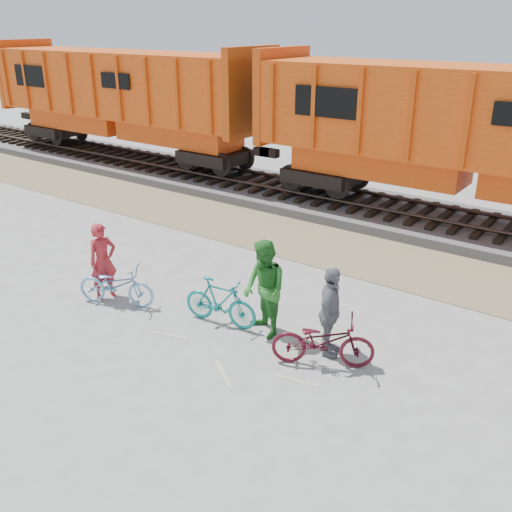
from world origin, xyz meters
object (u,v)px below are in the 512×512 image
object	(u,v)px
bicycle_maroon	(323,341)
bicycle_teal	(220,302)
hopper_car_center	(482,134)
person_solo	(103,261)
person_woman	(330,312)
hopper_car_left	(123,96)
bicycle_blue	(116,285)
person_man	(264,289)

from	to	relation	value
bicycle_maroon	bicycle_teal	bearing A→B (deg)	59.44
hopper_car_center	bicycle_maroon	bearing A→B (deg)	-89.81
hopper_car_center	bicycle_maroon	xyz separation A→B (m)	(0.03, -8.86, -2.50)
hopper_car_center	bicycle_teal	world-z (taller)	hopper_car_center
person_solo	bicycle_teal	bearing A→B (deg)	-64.38
hopper_car_center	bicycle_teal	xyz separation A→B (m)	(-2.51, -8.77, -2.49)
bicycle_maroon	person_woman	xyz separation A→B (m)	(-0.10, 0.40, 0.40)
hopper_car_left	bicycle_blue	bearing A→B (deg)	-43.36
hopper_car_left	person_woman	distance (m)	17.29
bicycle_blue	person_woman	size ratio (longest dim) A/B	1.01
bicycle_blue	person_man	size ratio (longest dim) A/B	0.90
bicycle_maroon	person_man	xyz separation A→B (m)	(-1.54, 0.29, 0.51)
person_man	hopper_car_left	bearing A→B (deg)	175.66
person_woman	hopper_car_center	bearing A→B (deg)	-16.90
hopper_car_left	person_solo	size ratio (longest dim) A/B	7.77
bicycle_maroon	hopper_car_left	bearing A→B (deg)	30.96
bicycle_blue	person_solo	world-z (taller)	person_solo
bicycle_teal	person_woman	bearing A→B (deg)	-91.33
hopper_car_left	person_woman	bearing A→B (deg)	-29.54
bicycle_blue	hopper_car_left	bearing A→B (deg)	24.56
person_solo	person_woman	world-z (taller)	person_woman
hopper_car_center	person_solo	bearing A→B (deg)	-120.41
bicycle_blue	person_man	distance (m)	3.63
bicycle_teal	person_woman	xyz separation A→B (m)	(2.44, 0.31, 0.39)
person_man	bicycle_maroon	bearing A→B (deg)	17.40
hopper_car_center	person_woman	world-z (taller)	hopper_car_center
person_woman	hopper_car_left	bearing A→B (deg)	44.04
bicycle_teal	person_woman	world-z (taller)	person_woman
bicycle_teal	person_woman	distance (m)	2.49
person_woman	person_solo	bearing A→B (deg)	82.92
bicycle_blue	bicycle_maroon	bearing A→B (deg)	-105.36
hopper_car_left	person_woman	world-z (taller)	hopper_car_left
bicycle_blue	person_solo	bearing A→B (deg)	56.61
hopper_car_left	hopper_car_center	size ratio (longest dim) A/B	1.00
person_solo	bicycle_blue	bearing A→B (deg)	-86.74
person_solo	person_woman	bearing A→B (deg)	-66.09
hopper_car_center	person_woman	size ratio (longest dim) A/B	7.75
bicycle_maroon	person_man	world-z (taller)	person_man
bicycle_blue	person_solo	size ratio (longest dim) A/B	1.01
bicycle_maroon	hopper_car_center	bearing A→B (deg)	-28.33
person_solo	bicycle_maroon	bearing A→B (deg)	-70.34
bicycle_teal	hopper_car_center	bearing A→B (deg)	-24.53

